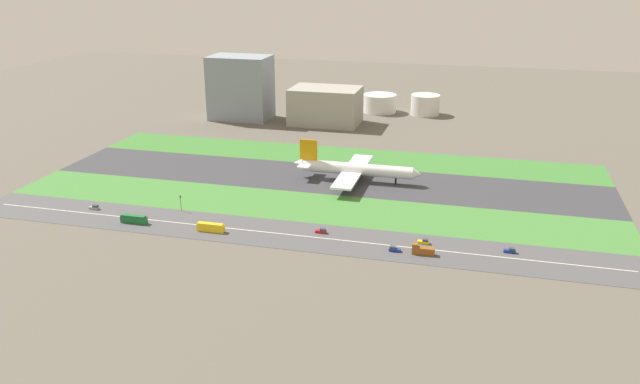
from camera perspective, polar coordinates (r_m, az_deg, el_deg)
name	(u,v)px	position (r m, az deg, el deg)	size (l,w,h in m)	color
ground_plane	(326,179)	(327.77, 0.56, 1.19)	(800.00, 800.00, 0.00)	#5B564C
runway	(326,179)	(327.75, 0.56, 1.20)	(280.00, 46.00, 0.10)	#38383D
grass_median_north	(344,156)	(365.81, 2.14, 3.17)	(280.00, 36.00, 0.10)	#3D7A33
grass_median_south	(304,206)	(290.51, -1.43, -1.29)	(280.00, 36.00, 0.10)	#427F38
highway	(282,234)	(262.22, -3.37, -3.71)	(280.00, 28.00, 0.10)	#4C4C4F
highway_centerline	(282,234)	(262.19, -3.37, -3.70)	(266.00, 0.50, 0.01)	silver
airliner	(354,169)	(322.85, 2.99, 2.03)	(65.00, 56.00, 19.70)	white
bus_0	(211,227)	(267.13, -9.62, -3.10)	(11.60, 2.50, 3.50)	yellow
car_2	(94,207)	(303.99, -19.29, -1.29)	(4.40, 1.80, 2.00)	#99999E
car_3	(321,231)	(262.31, 0.12, -3.46)	(4.40, 1.80, 2.00)	#B2191E
car_4	(394,249)	(247.82, 6.57, -5.04)	(4.40, 1.80, 2.00)	navy
car_0	(424,242)	(255.90, 9.15, -4.34)	(4.40, 1.80, 2.00)	yellow
car_1	(510,251)	(255.49, 16.43, -4.98)	(4.40, 1.80, 2.00)	navy
bus_1	(134,219)	(282.65, -16.10, -2.32)	(11.60, 2.50, 3.50)	#19662D
truck_0	(423,250)	(246.46, 9.05, -5.12)	(8.40, 2.50, 4.00)	brown
traffic_light	(181,202)	(290.40, -12.19, -0.86)	(0.36, 0.50, 7.20)	#4C4C51
terminal_building	(241,88)	(454.84, -7.01, 9.12)	(40.87, 27.29, 43.32)	gray
hangar_building	(326,106)	(438.27, 0.49, 7.61)	(45.83, 31.58, 24.38)	#9E998E
fuel_tank_west	(380,103)	(476.72, 5.29, 7.81)	(23.96, 23.96, 12.89)	silver
fuel_tank_centre	(425,105)	(472.43, 9.26, 7.61)	(20.48, 20.48, 14.27)	silver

